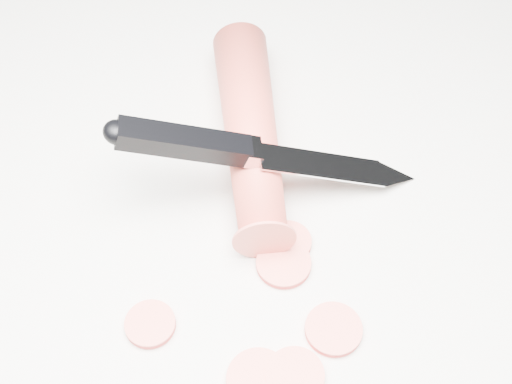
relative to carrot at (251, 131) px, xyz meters
name	(u,v)px	position (x,y,z in m)	size (l,w,h in m)	color
ground	(241,261)	(-0.05, -0.09, -0.02)	(2.40, 2.40, 0.00)	silver
carrot	(251,131)	(0.00, 0.00, 0.00)	(0.04, 0.04, 0.20)	#DF3E30
carrot_slice_0	(150,324)	(-0.13, -0.11, -0.02)	(0.03, 0.03, 0.01)	#EF6252
carrot_slice_1	(288,242)	(-0.01, -0.09, -0.02)	(0.03, 0.03, 0.01)	#EF6252
carrot_slice_2	(258,379)	(-0.08, -0.17, -0.02)	(0.04, 0.04, 0.01)	#EF6252
carrot_slice_3	(334,329)	(-0.02, -0.16, -0.02)	(0.04, 0.04, 0.01)	#EF6252
carrot_slice_4	(295,376)	(-0.06, -0.18, -0.02)	(0.04, 0.04, 0.01)	#EF6252
carrot_slice_5	(284,264)	(-0.02, -0.10, -0.02)	(0.04, 0.04, 0.01)	#EF6252
kitchen_knife	(270,152)	(0.00, -0.04, 0.02)	(0.22, 0.10, 0.09)	silver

